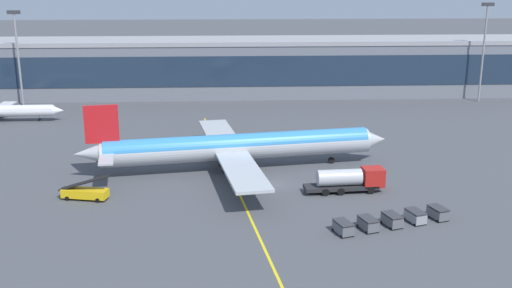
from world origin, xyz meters
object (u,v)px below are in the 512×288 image
object	(u,v)px
fuel_tanker	(350,180)
baggage_cart_2	(392,220)
main_airliner	(237,147)
belt_loader	(85,192)
baggage_cart_4	(438,213)
baggage_cart_0	(343,227)
baggage_cart_3	(415,216)
baggage_cart_1	(368,224)

from	to	relation	value
fuel_tanker	baggage_cart_2	size ratio (longest dim) A/B	3.67
main_airliner	fuel_tanker	distance (m)	18.39
belt_loader	baggage_cart_4	xyz separation A→B (m)	(43.89, -8.83, -0.21)
main_airliner	baggage_cart_0	distance (m)	26.96
belt_loader	baggage_cart_2	world-z (taller)	belt_loader
baggage_cart_3	main_airliner	bearing A→B (deg)	133.92
belt_loader	baggage_cart_3	bearing A→B (deg)	-13.46
main_airliner	baggage_cart_2	size ratio (longest dim) A/B	15.87
fuel_tanker	baggage_cart_1	size ratio (longest dim) A/B	3.67
fuel_tanker	belt_loader	xyz separation A→B (m)	(-35.14, -1.06, -0.76)
fuel_tanker	baggage_cart_1	bearing A→B (deg)	-91.91
fuel_tanker	baggage_cart_4	distance (m)	13.24
belt_loader	baggage_cart_3	xyz separation A→B (m)	(40.83, -9.78, -0.21)
fuel_tanker	baggage_cart_4	bearing A→B (deg)	-48.50
baggage_cart_4	belt_loader	bearing A→B (deg)	168.62
baggage_cart_0	baggage_cart_4	bearing A→B (deg)	17.14
main_airliner	baggage_cart_3	bearing A→B (deg)	-46.08
fuel_tanker	main_airliner	bearing A→B (deg)	144.66
main_airliner	belt_loader	distance (m)	23.46
main_airliner	baggage_cart_4	xyz separation A→B (m)	(23.68, -20.47, -2.79)
baggage_cart_0	baggage_cart_4	xyz separation A→B (m)	(12.23, 3.77, 0.00)
main_airliner	baggage_cart_2	bearing A→B (deg)	-51.85
main_airliner	fuel_tanker	size ratio (longest dim) A/B	4.33
main_airliner	fuel_tanker	bearing A→B (deg)	-35.34
baggage_cart_1	main_airliner	bearing A→B (deg)	121.90
belt_loader	baggage_cart_2	size ratio (longest dim) A/B	2.35
belt_loader	baggage_cart_4	bearing A→B (deg)	-11.38
baggage_cart_0	baggage_cart_3	bearing A→B (deg)	17.14
baggage_cart_1	baggage_cart_4	world-z (taller)	same
belt_loader	baggage_cart_1	distance (m)	36.62
baggage_cart_0	main_airliner	bearing A→B (deg)	115.28
baggage_cart_1	baggage_cart_0	bearing A→B (deg)	-162.86
belt_loader	baggage_cart_2	distance (m)	39.26
main_airliner	baggage_cart_0	size ratio (longest dim) A/B	15.87
baggage_cart_2	baggage_cart_4	distance (m)	6.40
main_airliner	baggage_cart_3	size ratio (longest dim) A/B	15.87
belt_loader	baggage_cart_0	world-z (taller)	belt_loader
main_airliner	baggage_cart_4	distance (m)	31.43
baggage_cart_0	baggage_cart_2	bearing A→B (deg)	17.14
belt_loader	baggage_cart_0	distance (m)	34.07
fuel_tanker	baggage_cart_3	xyz separation A→B (m)	(5.69, -10.83, -0.96)
belt_loader	fuel_tanker	bearing A→B (deg)	1.72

